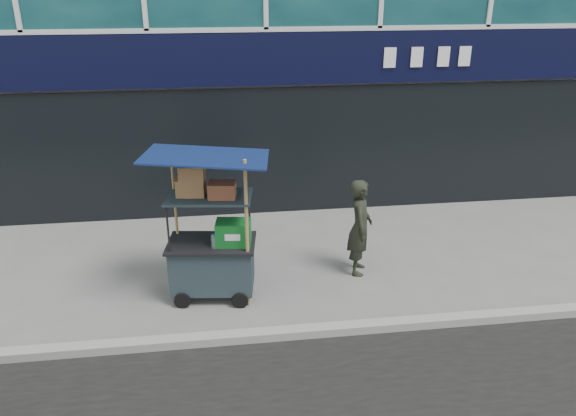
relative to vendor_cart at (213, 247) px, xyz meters
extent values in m
plane|color=slate|center=(1.07, -0.96, -0.76)|extent=(80.00, 80.00, 0.00)
cube|color=gray|center=(1.07, -1.16, -0.70)|extent=(80.00, 0.18, 0.12)
cube|color=black|center=(1.07, 2.90, 2.14)|extent=(15.68, 0.06, 0.90)
cube|color=black|center=(1.07, 2.94, 0.44)|extent=(15.68, 0.04, 2.40)
cube|color=#19262A|center=(-0.02, 0.01, -0.29)|extent=(1.21, 0.80, 0.66)
cylinder|color=black|center=(-0.45, -0.29, -0.65)|extent=(0.23, 0.08, 0.23)
cylinder|color=black|center=(0.33, -0.39, -0.65)|extent=(0.23, 0.08, 0.23)
cube|color=black|center=(-0.02, 0.01, 0.06)|extent=(1.29, 0.89, 0.04)
cylinder|color=black|center=(-0.57, -0.21, 0.40)|extent=(0.03, 0.03, 0.71)
cylinder|color=black|center=(0.46, -0.34, 0.40)|extent=(0.03, 0.03, 0.71)
cylinder|color=black|center=(-0.49, 0.36, 0.40)|extent=(0.03, 0.03, 0.71)
cylinder|color=black|center=(0.54, 0.22, 0.40)|extent=(0.03, 0.03, 0.71)
cube|color=#19262A|center=(-0.02, 0.01, 0.75)|extent=(1.21, 0.80, 0.03)
cylinder|color=#986E44|center=(0.46, -0.34, 0.30)|extent=(0.05, 0.05, 2.12)
cylinder|color=#986E44|center=(-0.49, 0.36, 0.25)|extent=(0.04, 0.04, 2.03)
cube|color=#0E1F4F|center=(-0.02, 0.01, 1.32)|extent=(1.73, 1.33, 0.19)
cube|color=#0E5C22|center=(0.29, -0.08, 0.24)|extent=(0.51, 0.39, 0.33)
cylinder|color=silver|center=(0.02, -0.19, 0.17)|extent=(0.07, 0.07, 0.19)
cylinder|color=blue|center=(0.02, -0.19, 0.28)|extent=(0.03, 0.03, 0.02)
cube|color=olive|center=(-0.24, 0.08, 0.88)|extent=(0.41, 0.33, 0.24)
cube|color=brown|center=(0.17, -0.06, 0.87)|extent=(0.39, 0.31, 0.21)
cube|color=olive|center=(-0.22, 0.06, 1.09)|extent=(0.36, 0.29, 0.19)
imported|color=black|center=(2.20, 0.41, -0.01)|extent=(0.49, 0.62, 1.50)
camera|label=1|loc=(0.11, -7.06, 3.50)|focal=35.00mm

